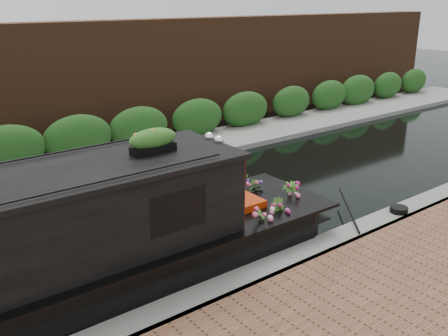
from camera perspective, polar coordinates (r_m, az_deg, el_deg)
ground at (r=11.43m, az=-6.25°, el=-5.62°), size 80.00×80.00×0.00m
near_bank_coping at (r=9.08m, az=5.01°, el=-12.52°), size 40.00×0.60×0.50m
far_bank_path at (r=14.94m, az=-14.74°, el=-0.15°), size 40.00×2.40×0.34m
far_hedge at (r=15.74m, az=-16.04°, el=0.70°), size 40.00×1.10×2.80m
far_brick_wall at (r=17.64m, az=-18.63°, el=2.38°), size 40.00×1.00×8.00m
rope_fender at (r=11.27m, az=8.46°, el=-5.08°), size 0.36×0.37×0.36m
coiled_mooring_rope at (r=11.64m, az=19.35°, el=-4.50°), size 0.39×0.39×0.12m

